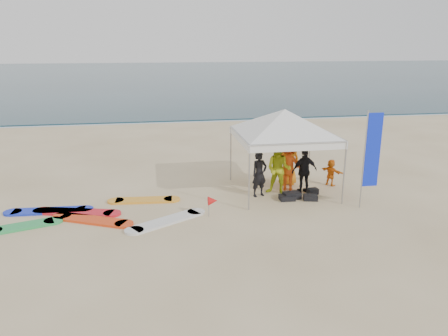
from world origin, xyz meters
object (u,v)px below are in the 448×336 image
(marker_pennant, at_px, (213,201))
(surfboard_spread, at_px, (94,215))
(person_black_b, at_px, (304,171))
(person_orange_b, at_px, (288,160))
(canopy_tent, at_px, (285,110))
(feather_flag, at_px, (372,151))
(person_yellow, at_px, (279,169))
(person_black_a, at_px, (259,174))
(person_seated, at_px, (331,172))
(person_orange_a, at_px, (289,166))

(marker_pennant, bearing_deg, surfboard_spread, 169.54)
(person_black_b, distance_m, person_orange_b, 1.01)
(canopy_tent, relative_size, feather_flag, 1.41)
(person_yellow, xyz_separation_m, feather_flag, (2.43, -1.70, 0.94))
(feather_flag, bearing_deg, person_yellow, 144.94)
(canopy_tent, xyz_separation_m, feather_flag, (2.20, -1.96, -1.06))
(person_yellow, distance_m, surfboard_spread, 6.20)
(person_black_b, xyz_separation_m, surfboard_spread, (-6.99, -0.97, -0.75))
(person_orange_b, xyz_separation_m, canopy_tent, (-0.41, -0.70, 1.97))
(person_black_a, bearing_deg, person_orange_b, 19.15)
(person_black_a, xyz_separation_m, surfboard_spread, (-5.36, -0.88, -0.74))
(person_orange_b, relative_size, surfboard_spread, 0.31)
(person_seated, distance_m, surfboard_spread, 8.39)
(person_orange_a, distance_m, person_orange_b, 0.60)
(feather_flag, distance_m, marker_pennant, 5.12)
(person_yellow, height_order, person_black_b, person_yellow)
(person_orange_b, xyz_separation_m, feather_flag, (1.80, -2.66, 0.91))
(person_black_a, distance_m, person_orange_b, 1.70)
(person_black_b, relative_size, person_orange_b, 0.86)
(person_black_b, xyz_separation_m, person_orange_b, (-0.30, 0.96, 0.13))
(person_yellow, xyz_separation_m, marker_pennant, (-2.52, -1.63, -0.39))
(person_seated, bearing_deg, person_black_a, 71.69)
(person_orange_b, bearing_deg, surfboard_spread, 15.36)
(feather_flag, bearing_deg, canopy_tent, 138.30)
(person_black_a, height_order, person_yellow, person_yellow)
(person_yellow, distance_m, person_black_b, 0.93)
(marker_pennant, bearing_deg, person_orange_a, 33.75)
(canopy_tent, bearing_deg, person_black_b, -20.63)
(marker_pennant, bearing_deg, person_black_b, 25.28)
(person_black_a, xyz_separation_m, feather_flag, (3.13, -1.61, 1.05))
(marker_pennant, bearing_deg, person_seated, 25.34)
(person_orange_a, height_order, person_black_b, person_orange_a)
(person_orange_a, xyz_separation_m, person_seated, (1.69, 0.21, -0.40))
(canopy_tent, xyz_separation_m, surfboard_spread, (-6.29, -1.24, -2.86))
(person_seated, bearing_deg, canopy_tent, 67.84)
(person_yellow, bearing_deg, person_orange_b, 86.05)
(person_orange_a, xyz_separation_m, feather_flag, (1.95, -2.08, 0.94))
(person_orange_b, bearing_deg, marker_pennant, 38.65)
(feather_flag, bearing_deg, person_black_a, 152.80)
(person_black_a, relative_size, person_black_b, 0.99)
(canopy_tent, relative_size, surfboard_spread, 0.74)
(person_seated, bearing_deg, person_orange_a, 65.53)
(marker_pennant, bearing_deg, person_black_a, 40.15)
(marker_pennant, height_order, surfboard_spread, marker_pennant)
(surfboard_spread, bearing_deg, feather_flag, -4.88)
(person_black_b, distance_m, feather_flag, 2.49)
(person_seated, bearing_deg, person_yellow, 73.44)
(person_orange_a, bearing_deg, marker_pennant, 57.86)
(person_orange_a, relative_size, person_seated, 1.81)
(feather_flag, bearing_deg, person_orange_a, 133.18)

